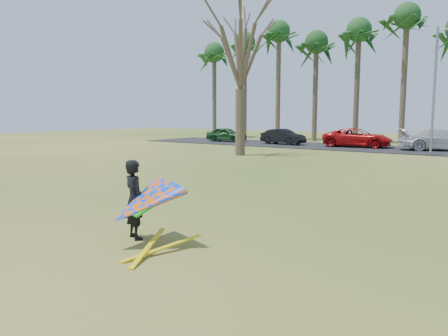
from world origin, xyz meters
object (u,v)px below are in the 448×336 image
Objects in this scene: car_2 at (357,138)px; car_1 at (283,137)px; bare_tree_left at (241,45)px; kite_flyer at (140,204)px; car_0 at (227,134)px; streetlight at (437,85)px; car_3 at (440,139)px.

car_1 is at bearing 88.58° from car_2.
kite_flyer is at bearing -62.74° from bare_tree_left.
kite_flyer is at bearing -154.32° from car_0.
streetlight reaches higher than car_1.
car_2 is at bearing 150.90° from streetlight.
kite_flyer is at bearing 154.45° from car_3.
car_1 is at bearing 112.05° from kite_flyer.
streetlight is 1.54× the size of car_2.
car_0 is 0.71× the size of car_3.
car_3 is at bearing 94.07° from streetlight.
kite_flyer is (-1.05, -27.77, 0.01)m from car_3.
kite_flyer reaches higher than car_2.
streetlight reaches higher than kite_flyer.
car_2 is at bearing 99.77° from kite_flyer.
car_3 is (9.90, 10.59, -6.07)m from bare_tree_left.
streetlight is at bearing -93.89° from car_1.
kite_flyer is (4.74, -27.55, 0.07)m from car_2.
streetlight is at bearing -104.99° from car_0.
car_1 is 0.72× the size of car_3.
bare_tree_left reaches higher than car_1.
car_1 is at bearing 101.77° from bare_tree_left.
streetlight is at bearing 160.69° from car_3.
car_3 is (11.91, 0.96, 0.14)m from car_1.
car_2 is (6.12, 0.74, 0.08)m from car_1.
car_0 is 31.77m from kite_flyer.
streetlight is 18.71m from car_0.
bare_tree_left is at bearing -145.43° from streetlight.
streetlight reaches higher than car_0.
car_0 is 17.88m from car_3.
car_3 is at bearing -77.10° from car_1.
car_0 is 0.98× the size of car_1.
car_0 is 5.95m from car_1.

